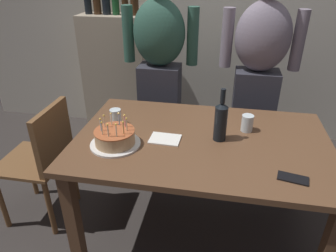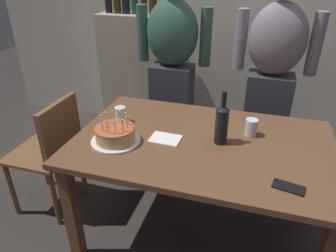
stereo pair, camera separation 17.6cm
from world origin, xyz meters
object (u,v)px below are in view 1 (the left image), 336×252
object	(u,v)px
napkin_stack	(165,139)
dining_chair	(44,155)
wine_bottle	(221,120)
person_woman_cardigan	(257,77)
birthday_cake	(115,138)
person_man_bearded	(160,71)
water_glass_far	(247,123)
water_glass_near	(116,117)
cell_phone	(293,178)

from	to	relation	value
napkin_stack	dining_chair	size ratio (longest dim) A/B	0.20
wine_bottle	person_woman_cardigan	world-z (taller)	person_woman_cardigan
person_woman_cardigan	dining_chair	bearing A→B (deg)	30.96
birthday_cake	wine_bottle	bearing A→B (deg)	16.51
birthday_cake	person_man_bearded	bearing A→B (deg)	86.75
birthday_cake	person_man_bearded	size ratio (longest dim) A/B	0.17
birthday_cake	person_man_bearded	world-z (taller)	person_man_bearded
water_glass_far	water_glass_near	bearing A→B (deg)	-174.96
birthday_cake	wine_bottle	world-z (taller)	wine_bottle
wine_bottle	person_man_bearded	bearing A→B (deg)	123.38
person_man_bearded	water_glass_near	bearing A→B (deg)	79.81
water_glass_near	cell_phone	distance (m)	1.09
wine_bottle	person_man_bearded	size ratio (longest dim) A/B	0.19
birthday_cake	cell_phone	xyz separation A→B (m)	(0.95, -0.15, -0.04)
water_glass_near	person_man_bearded	size ratio (longest dim) A/B	0.06
cell_phone	water_glass_near	bearing A→B (deg)	171.69
birthday_cake	napkin_stack	bearing A→B (deg)	22.15
water_glass_far	napkin_stack	xyz separation A→B (m)	(-0.48, -0.20, -0.05)
water_glass_far	cell_phone	xyz separation A→B (m)	(0.20, -0.46, -0.05)
birthday_cake	water_glass_far	size ratio (longest dim) A/B	2.75
cell_phone	person_man_bearded	size ratio (longest dim) A/B	0.09
water_glass_near	wine_bottle	size ratio (longest dim) A/B	0.34
water_glass_near	person_man_bearded	distance (m)	0.75
water_glass_far	dining_chair	world-z (taller)	dining_chair
birthday_cake	person_woman_cardigan	bearing A→B (deg)	49.22
person_man_bearded	dining_chair	bearing A→B (deg)	53.51
wine_bottle	person_woman_cardigan	bearing A→B (deg)	72.21
person_man_bearded	person_woman_cardigan	world-z (taller)	same
water_glass_near	napkin_stack	world-z (taller)	water_glass_near
wine_bottle	person_woman_cardigan	xyz separation A→B (m)	(0.26, 0.80, 0.01)
birthday_cake	cell_phone	distance (m)	0.96
water_glass_near	person_man_bearded	world-z (taller)	person_man_bearded
wine_bottle	napkin_stack	distance (m)	0.34
water_glass_near	wine_bottle	bearing A→B (deg)	-5.65
water_glass_far	cell_phone	world-z (taller)	water_glass_far
water_glass_far	cell_phone	size ratio (longest dim) A/B	0.73
water_glass_near	dining_chair	world-z (taller)	dining_chair
water_glass_far	person_woman_cardigan	size ratio (longest dim) A/B	0.06
napkin_stack	cell_phone	bearing A→B (deg)	-20.51
water_glass_near	dining_chair	size ratio (longest dim) A/B	0.12
napkin_stack	dining_chair	world-z (taller)	dining_chair
birthday_cake	dining_chair	xyz separation A→B (m)	(-0.57, 0.13, -0.27)
birthday_cake	dining_chair	size ratio (longest dim) A/B	0.33
person_man_bearded	person_woman_cardigan	bearing A→B (deg)	-180.00
water_glass_near	napkin_stack	distance (m)	0.37
napkin_stack	dining_chair	xyz separation A→B (m)	(-0.84, 0.02, -0.23)
person_woman_cardigan	dining_chair	world-z (taller)	person_woman_cardigan
person_woman_cardigan	person_man_bearded	bearing A→B (deg)	0.00
wine_bottle	birthday_cake	bearing A→B (deg)	-163.49
person_man_bearded	napkin_stack	bearing A→B (deg)	103.87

